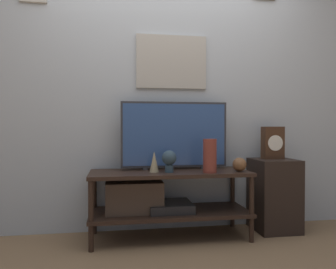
# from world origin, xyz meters

# --- Properties ---
(ground_plane) EXTENTS (12.00, 12.00, 0.00)m
(ground_plane) POSITION_xyz_m (0.00, 0.00, 0.00)
(ground_plane) COLOR #846647
(wall_back) EXTENTS (6.40, 0.08, 2.70)m
(wall_back) POSITION_xyz_m (0.00, 0.58, 1.36)
(wall_back) COLOR #B2BCC6
(wall_back) RESTS_ON ground_plane
(media_console) EXTENTS (1.32, 0.49, 0.56)m
(media_console) POSITION_xyz_m (-0.11, 0.28, 0.35)
(media_console) COLOR black
(media_console) RESTS_ON ground_plane
(television) EXTENTS (0.93, 0.05, 0.59)m
(television) POSITION_xyz_m (0.06, 0.39, 0.86)
(television) COLOR #333338
(television) RESTS_ON media_console
(vase_slim_bronze) EXTENTS (0.08, 0.08, 0.17)m
(vase_slim_bronze) POSITION_xyz_m (-0.14, 0.24, 0.65)
(vase_slim_bronze) COLOR tan
(vase_slim_bronze) RESTS_ON media_console
(vase_tall_ceramic) EXTENTS (0.11, 0.11, 0.27)m
(vase_tall_ceramic) POSITION_xyz_m (0.30, 0.14, 0.70)
(vase_tall_ceramic) COLOR brown
(vase_tall_ceramic) RESTS_ON media_console
(vase_round_glass) EXTENTS (0.12, 0.12, 0.12)m
(vase_round_glass) POSITION_xyz_m (0.57, 0.17, 0.62)
(vase_round_glass) COLOR brown
(vase_round_glass) RESTS_ON media_console
(decorative_bust) EXTENTS (0.12, 0.12, 0.18)m
(decorative_bust) POSITION_xyz_m (-0.02, 0.20, 0.67)
(decorative_bust) COLOR #2D4251
(decorative_bust) RESTS_ON media_console
(side_table) EXTENTS (0.37, 0.38, 0.64)m
(side_table) POSITION_xyz_m (0.96, 0.34, 0.32)
(side_table) COLOR black
(side_table) RESTS_ON ground_plane
(mantel_clock) EXTENTS (0.19, 0.11, 0.29)m
(mantel_clock) POSITION_xyz_m (0.97, 0.37, 0.79)
(mantel_clock) COLOR #422819
(mantel_clock) RESTS_ON side_table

